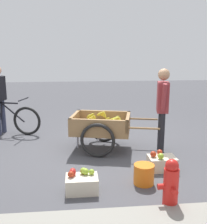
% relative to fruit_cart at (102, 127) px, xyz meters
% --- Properties ---
extents(ground_plane, '(24.00, 24.00, 0.00)m').
position_rel_fruit_cart_xyz_m(ground_plane, '(-0.06, 0.03, -0.44)').
color(ground_plane, '#47474C').
extents(fruit_cart, '(1.78, 1.13, 0.73)m').
position_rel_fruit_cart_xyz_m(fruit_cart, '(0.00, 0.00, 0.00)').
color(fruit_cart, '#937047').
rests_on(fruit_cart, ground).
extents(vendor_person, '(0.27, 0.57, 1.58)m').
position_rel_fruit_cart_xyz_m(vendor_person, '(-1.11, 0.26, 0.51)').
color(vendor_person, black).
rests_on(vendor_person, ground).
extents(bicycle, '(1.61, 0.61, 0.85)m').
position_rel_fruit_cart_xyz_m(bicycle, '(2.09, -1.22, -0.09)').
color(bicycle, black).
rests_on(bicycle, ground).
extents(fire_hydrant, '(0.25, 0.25, 0.67)m').
position_rel_fruit_cart_xyz_m(fire_hydrant, '(-0.61, 2.22, -0.10)').
color(fire_hydrant, red).
rests_on(fire_hydrant, ground).
extents(plastic_bucket, '(0.30, 0.30, 0.29)m').
position_rel_fruit_cart_xyz_m(plastic_bucket, '(-0.47, 1.50, -0.29)').
color(plastic_bucket, orange).
rests_on(plastic_bucket, ground).
extents(apple_crate, '(0.44, 0.32, 0.32)m').
position_rel_fruit_cart_xyz_m(apple_crate, '(-0.88, 1.05, -0.31)').
color(apple_crate, beige).
rests_on(apple_crate, ground).
extents(mixed_fruit_crate, '(0.44, 0.32, 0.31)m').
position_rel_fruit_cart_xyz_m(mixed_fruit_crate, '(0.43, 1.63, -0.31)').
color(mixed_fruit_crate, beige).
rests_on(mixed_fruit_crate, ground).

